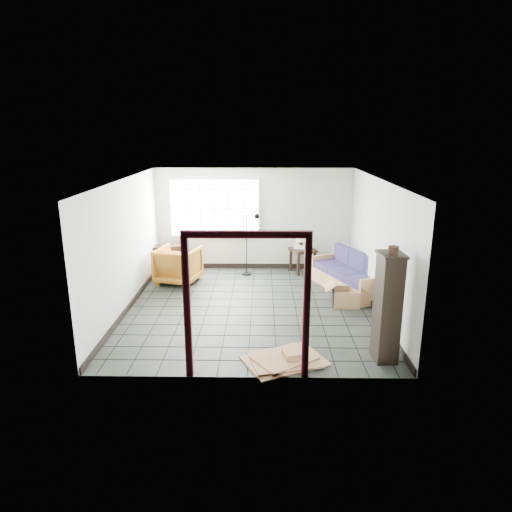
{
  "coord_description": "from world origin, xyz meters",
  "views": [
    {
      "loc": [
        0.22,
        -8.74,
        3.53
      ],
      "look_at": [
        0.09,
        0.3,
        1.01
      ],
      "focal_mm": 32.0,
      "sensor_mm": 36.0,
      "label": 1
    }
  ],
  "objects_px": {
    "armchair": "(178,263)",
    "tall_shelf": "(387,307)",
    "futon_sofa": "(350,277)",
    "side_table": "(303,253)"
  },
  "relations": [
    {
      "from": "armchair",
      "to": "tall_shelf",
      "type": "xyz_separation_m",
      "value": [
        3.92,
        -3.72,
        0.42
      ]
    },
    {
      "from": "side_table",
      "to": "tall_shelf",
      "type": "relative_size",
      "value": 0.42
    },
    {
      "from": "futon_sofa",
      "to": "side_table",
      "type": "height_order",
      "value": "futon_sofa"
    },
    {
      "from": "armchair",
      "to": "side_table",
      "type": "xyz_separation_m",
      "value": [
        3.01,
        0.84,
        0.04
      ]
    },
    {
      "from": "futon_sofa",
      "to": "armchair",
      "type": "distance_m",
      "value": 4.02
    },
    {
      "from": "futon_sofa",
      "to": "side_table",
      "type": "bearing_deg",
      "value": 102.12
    },
    {
      "from": "futon_sofa",
      "to": "side_table",
      "type": "distance_m",
      "value": 1.67
    },
    {
      "from": "tall_shelf",
      "to": "armchair",
      "type": "bearing_deg",
      "value": 132.25
    },
    {
      "from": "side_table",
      "to": "tall_shelf",
      "type": "distance_m",
      "value": 4.67
    },
    {
      "from": "armchair",
      "to": "tall_shelf",
      "type": "bearing_deg",
      "value": 151.05
    }
  ]
}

